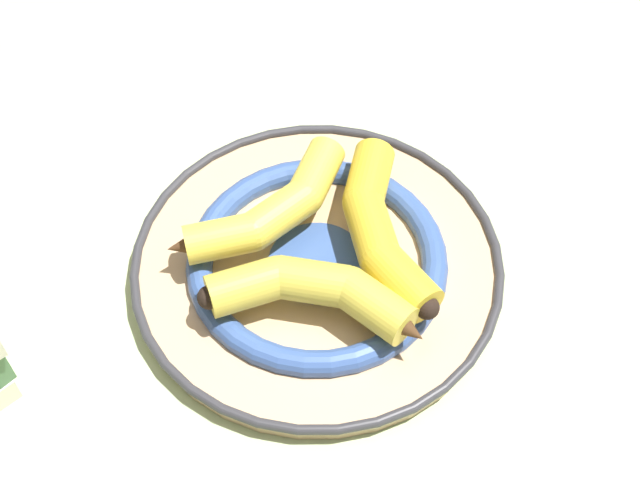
{
  "coord_description": "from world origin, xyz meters",
  "views": [
    {
      "loc": [
        -0.38,
        0.22,
        0.69
      ],
      "look_at": [
        0.04,
        -0.0,
        0.04
      ],
      "focal_mm": 50.0,
      "sensor_mm": 36.0,
      "label": 1
    }
  ],
  "objects_px": {
    "banana_c": "(270,211)",
    "banana_a": "(379,225)",
    "decorative_bowl": "(320,263)",
    "banana_b": "(316,292)"
  },
  "relations": [
    {
      "from": "banana_a",
      "to": "decorative_bowl",
      "type": "bearing_deg",
      "value": -85.74
    },
    {
      "from": "banana_a",
      "to": "banana_c",
      "type": "distance_m",
      "value": 0.1
    },
    {
      "from": "decorative_bowl",
      "to": "banana_c",
      "type": "relative_size",
      "value": 1.75
    },
    {
      "from": "banana_a",
      "to": "banana_b",
      "type": "relative_size",
      "value": 1.27
    },
    {
      "from": "banana_a",
      "to": "banana_c",
      "type": "height_order",
      "value": "banana_a"
    },
    {
      "from": "banana_c",
      "to": "banana_a",
      "type": "bearing_deg",
      "value": -51.88
    },
    {
      "from": "decorative_bowl",
      "to": "banana_b",
      "type": "relative_size",
      "value": 2.12
    },
    {
      "from": "banana_b",
      "to": "banana_c",
      "type": "height_order",
      "value": "banana_b"
    },
    {
      "from": "banana_b",
      "to": "banana_c",
      "type": "relative_size",
      "value": 0.82
    },
    {
      "from": "banana_a",
      "to": "banana_c",
      "type": "xyz_separation_m",
      "value": [
        0.06,
        0.08,
        -0.0
      ]
    }
  ]
}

